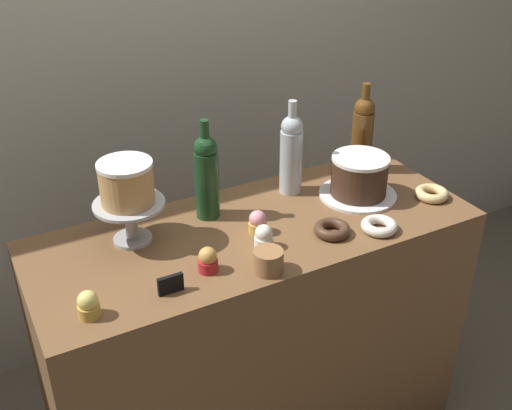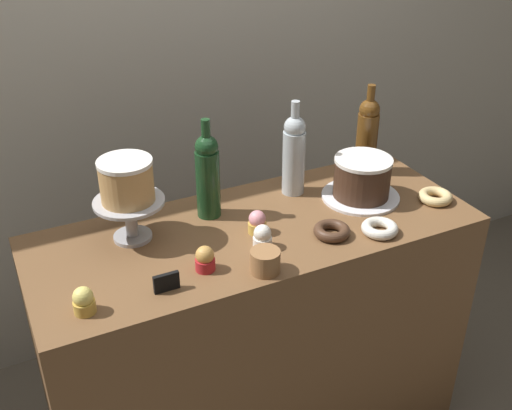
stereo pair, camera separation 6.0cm
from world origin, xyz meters
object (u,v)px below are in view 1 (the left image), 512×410
Objects in this scene: wine_bottle_green at (207,175)px; price_sign_chalkboard at (171,284)px; white_layer_cake at (126,183)px; cupcake_vanilla at (264,237)px; cupcake_caramel at (208,260)px; wine_bottle_amber at (362,133)px; donut_glazed at (432,194)px; chocolate_round_cake at (359,175)px; cupcake_strawberry at (258,223)px; donut_sugar at (379,226)px; cookie_stack at (268,261)px; cake_stand_pedestal at (130,215)px; donut_chocolate at (332,229)px; wine_bottle_clear at (291,153)px; cupcake_lemon at (88,305)px.

wine_bottle_green reaches higher than price_sign_chalkboard.
wine_bottle_green is at bearing 6.27° from white_layer_cake.
cupcake_vanilla is 0.19m from cupcake_caramel.
donut_glazed is (0.08, -0.29, -0.13)m from wine_bottle_amber.
cupcake_strawberry is at bearing -173.77° from chocolate_round_cake.
chocolate_round_cake is 1.70× the size of donut_sugar.
wine_bottle_green is 0.37m from cookie_stack.
wine_bottle_green reaches higher than cupcake_caramel.
wine_bottle_amber is (0.88, 0.07, 0.06)m from cake_stand_pedestal.
wine_bottle_amber is at bearing 61.60° from donut_sugar.
white_layer_cake is at bearing 90.00° from cake_stand_pedestal.
cupcake_vanilla is at bearing 171.07° from donut_chocolate.
cupcake_strawberry is (0.09, -0.16, -0.11)m from wine_bottle_green.
cupcake_vanilla is (-0.25, -0.26, -0.11)m from wine_bottle_clear.
donut_glazed is 1.60× the size of price_sign_chalkboard.
cupcake_vanilla is 0.33m from price_sign_chalkboard.
cupcake_strawberry is (0.35, -0.14, -0.05)m from cake_stand_pedestal.
cupcake_lemon is 0.89m from donut_sugar.
donut_sugar is (0.36, -0.09, -0.02)m from cupcake_vanilla.
cupcake_strawberry is at bearing 149.55° from donut_chocolate.
cookie_stack is at bearing -110.01° from cupcake_strawberry.
price_sign_chalkboard is (-0.27, 0.04, -0.01)m from cookie_stack.
wine_bottle_amber is 4.38× the size of cupcake_caramel.
wine_bottle_clear is 2.91× the size of donut_glazed.
cupcake_vanilla is (-0.56, -0.29, -0.11)m from wine_bottle_amber.
wine_bottle_green reaches higher than cookie_stack.
cookie_stack is (-0.29, -0.37, -0.11)m from wine_bottle_clear.
cupcake_vanilla is at bearing 7.26° from cupcake_lemon.
donut_glazed is at bearing -19.25° from wine_bottle_green.
cupcake_strawberry is 0.37m from price_sign_chalkboard.
cupcake_lemon is 0.66× the size of donut_sugar.
donut_sugar is at bearing -1.05° from price_sign_chalkboard.
white_layer_cake is at bearing 54.03° from cupcake_lemon.
cupcake_strawberry is 0.23m from donut_chocolate.
cupcake_caramel reaches higher than cookie_stack.
wine_bottle_clear is 0.32m from wine_bottle_green.
donut_sugar is at bearing -72.65° from wine_bottle_clear.
wine_bottle_clear is at bearing 33.62° from cupcake_caramel.
donut_glazed is (0.97, -0.22, -0.18)m from white_layer_cake.
cupcake_lemon is at bearing -125.97° from white_layer_cake.
cupcake_strawberry is at bearing 14.94° from cupcake_lemon.
wine_bottle_green is at bearing -176.86° from wine_bottle_clear.
wine_bottle_green reaches higher than chocolate_round_cake.
cupcake_vanilla reaches higher than price_sign_chalkboard.
wine_bottle_green is (0.26, 0.03, -0.05)m from white_layer_cake.
chocolate_round_cake is 0.45m from cupcake_vanilla.
donut_glazed is (0.71, -0.25, -0.13)m from wine_bottle_green.
cupcake_caramel is at bearing -166.00° from chocolate_round_cake.
cupcake_caramel is at bearing -146.38° from wine_bottle_clear.
wine_bottle_clear is at bearing 4.56° from white_layer_cake.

